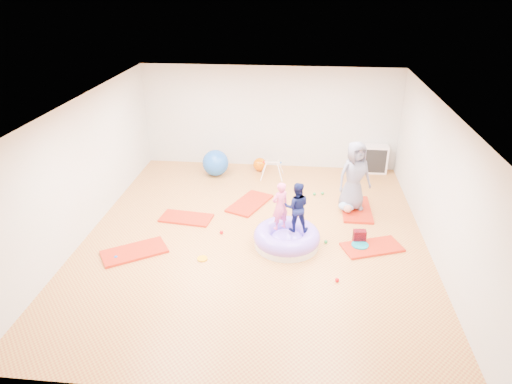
# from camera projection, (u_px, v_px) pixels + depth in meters

# --- Properties ---
(room) EXTENTS (7.01, 8.01, 2.81)m
(room) POSITION_uv_depth(u_px,v_px,m) (254.00, 176.00, 8.92)
(room) COLOR gold
(room) RESTS_ON ground
(gym_mat_front_left) EXTENTS (1.37, 1.19, 0.05)m
(gym_mat_front_left) POSITION_uv_depth(u_px,v_px,m) (134.00, 252.00, 8.97)
(gym_mat_front_left) COLOR red
(gym_mat_front_left) RESTS_ON ground
(gym_mat_mid_left) EXTENTS (1.19, 0.70, 0.05)m
(gym_mat_mid_left) POSITION_uv_depth(u_px,v_px,m) (186.00, 218.00, 10.21)
(gym_mat_mid_left) COLOR red
(gym_mat_mid_left) RESTS_ON ground
(gym_mat_center_back) EXTENTS (1.07, 1.40, 0.05)m
(gym_mat_center_back) POSITION_uv_depth(u_px,v_px,m) (250.00, 203.00, 10.86)
(gym_mat_center_back) COLOR red
(gym_mat_center_back) RESTS_ON ground
(gym_mat_right) EXTENTS (1.30, 0.96, 0.05)m
(gym_mat_right) POSITION_uv_depth(u_px,v_px,m) (372.00, 247.00, 9.12)
(gym_mat_right) COLOR red
(gym_mat_right) RESTS_ON ground
(gym_mat_rear_right) EXTENTS (0.66, 1.32, 0.06)m
(gym_mat_rear_right) POSITION_uv_depth(u_px,v_px,m) (356.00, 209.00, 10.59)
(gym_mat_rear_right) COLOR red
(gym_mat_rear_right) RESTS_ON ground
(inflatable_cushion) EXTENTS (1.34, 1.34, 0.42)m
(inflatable_cushion) POSITION_uv_depth(u_px,v_px,m) (287.00, 238.00, 9.17)
(inflatable_cushion) COLOR silver
(inflatable_cushion) RESTS_ON ground
(child_pink) EXTENTS (0.44, 0.42, 1.01)m
(child_pink) POSITION_uv_depth(u_px,v_px,m) (280.00, 204.00, 8.93)
(child_pink) COLOR #F15491
(child_pink) RESTS_ON inflatable_cushion
(child_navy) EXTENTS (0.52, 0.41, 1.03)m
(child_navy) POSITION_uv_depth(u_px,v_px,m) (297.00, 205.00, 8.88)
(child_navy) COLOR #0C113F
(child_navy) RESTS_ON inflatable_cushion
(adult_caregiver) EXTENTS (0.92, 0.78, 1.61)m
(adult_caregiver) POSITION_uv_depth(u_px,v_px,m) (354.00, 176.00, 10.24)
(adult_caregiver) COLOR slate
(adult_caregiver) RESTS_ON gym_mat_rear_right
(infant) EXTENTS (0.38, 0.39, 0.23)m
(infant) POSITION_uv_depth(u_px,v_px,m) (347.00, 207.00, 10.39)
(infant) COLOR #8FB3E6
(infant) RESTS_ON gym_mat_rear_right
(ball_pit_balls) EXTENTS (4.27, 3.64, 0.08)m
(ball_pit_balls) POSITION_uv_depth(u_px,v_px,m) (276.00, 229.00, 9.73)
(ball_pit_balls) COLOR green
(ball_pit_balls) RESTS_ON ground
(exercise_ball_blue) EXTENTS (0.71, 0.71, 0.71)m
(exercise_ball_blue) POSITION_uv_depth(u_px,v_px,m) (216.00, 163.00, 12.30)
(exercise_ball_blue) COLOR blue
(exercise_ball_blue) RESTS_ON ground
(exercise_ball_orange) EXTENTS (0.37, 0.37, 0.37)m
(exercise_ball_orange) POSITION_uv_depth(u_px,v_px,m) (260.00, 164.00, 12.65)
(exercise_ball_orange) COLOR #D45D00
(exercise_ball_orange) RESTS_ON ground
(infant_play_gym) EXTENTS (0.60, 0.57, 0.46)m
(infant_play_gym) POSITION_uv_depth(u_px,v_px,m) (272.00, 167.00, 12.15)
(infant_play_gym) COLOR white
(infant_play_gym) RESTS_ON ground
(cube_shelf) EXTENTS (0.76, 0.38, 0.76)m
(cube_shelf) POSITION_uv_depth(u_px,v_px,m) (373.00, 159.00, 12.49)
(cube_shelf) COLOR white
(cube_shelf) RESTS_ON ground
(balance_disc) EXTENTS (0.34, 0.34, 0.08)m
(balance_disc) POSITION_uv_depth(u_px,v_px,m) (360.00, 246.00, 9.14)
(balance_disc) COLOR #0C8396
(balance_disc) RESTS_ON ground
(backpack) EXTENTS (0.26, 0.17, 0.29)m
(backpack) POSITION_uv_depth(u_px,v_px,m) (359.00, 237.00, 9.25)
(backpack) COLOR maroon
(backpack) RESTS_ON ground
(yellow_toy) EXTENTS (0.20, 0.20, 0.03)m
(yellow_toy) POSITION_uv_depth(u_px,v_px,m) (202.00, 259.00, 8.77)
(yellow_toy) COLOR #FEA906
(yellow_toy) RESTS_ON ground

